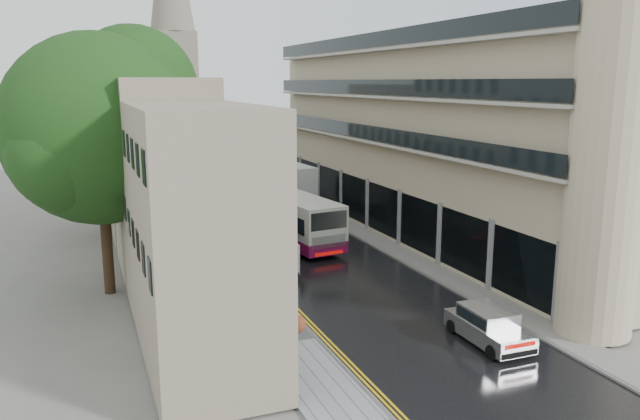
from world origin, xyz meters
TOP-DOWN VIEW (x-y plane):
  - road at (0.00, 27.50)m, footprint 9.00×85.00m
  - left_sidewalk at (-5.85, 27.50)m, footprint 2.70×85.00m
  - right_sidewalk at (5.40, 27.50)m, footprint 1.80×85.00m
  - old_shop_row at (-9.45, 30.00)m, footprint 4.50×56.00m
  - modern_block at (10.30, 26.00)m, footprint 8.00×40.00m
  - church_spire at (0.50, 82.00)m, footprint 6.40×6.40m
  - tree_near at (-12.50, 20.00)m, footprint 10.56×10.56m
  - tree_far at (-12.20, 33.00)m, footprint 9.24×9.24m
  - cream_bus at (-1.10, 23.84)m, footprint 4.28×12.53m
  - white_lorry at (1.85, 34.53)m, footprint 2.98×8.07m
  - silver_hatchback at (1.33, 5.93)m, footprint 1.86×4.18m
  - white_van at (-4.30, 19.13)m, footprint 1.97×4.58m
  - navy_van at (-4.30, 22.42)m, footprint 2.48×5.38m
  - pedestrian at (-5.63, 22.36)m, footprint 0.66×0.45m
  - lamp_post_near at (-5.23, 19.69)m, footprint 0.88×0.21m
  - lamp_post_far at (-5.78, 36.31)m, footprint 0.99×0.51m

SIDE VIEW (x-z plane):
  - road at x=0.00m, z-range 0.00..0.02m
  - left_sidewalk at x=-5.85m, z-range 0.00..0.12m
  - right_sidewalk at x=5.40m, z-range 0.00..0.12m
  - silver_hatchback at x=1.33m, z-range 0.02..1.58m
  - pedestrian at x=-5.63m, z-range 0.12..1.86m
  - white_van at x=-4.30m, z-range 0.02..2.09m
  - navy_van at x=-4.30m, z-range 0.02..2.69m
  - cream_bus at x=-1.10m, z-range 0.02..3.37m
  - white_lorry at x=1.85m, z-range 0.02..4.17m
  - lamp_post_near at x=-5.23m, z-range 0.12..7.93m
  - lamp_post_far at x=-5.78m, z-range 0.12..8.78m
  - old_shop_row at x=-9.45m, z-range 0.00..12.00m
  - tree_far at x=-12.20m, z-range 0.00..12.46m
  - tree_near at x=-12.50m, z-range 0.00..13.89m
  - modern_block at x=10.30m, z-range 0.00..14.00m
  - church_spire at x=0.50m, z-range 0.00..40.00m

